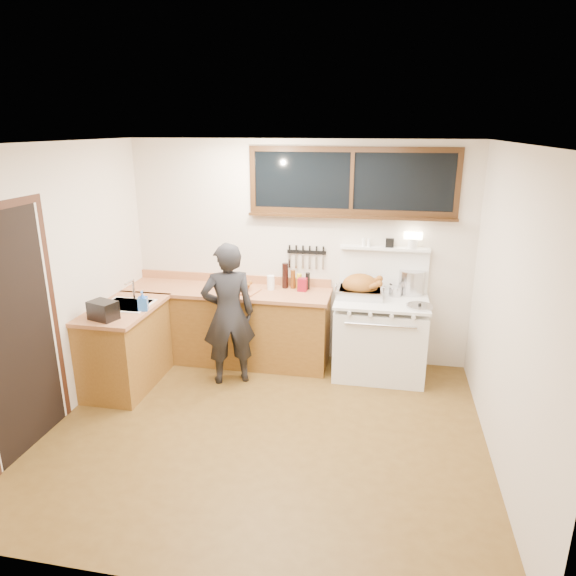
% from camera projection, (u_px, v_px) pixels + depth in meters
% --- Properties ---
extents(ground_plane, '(4.00, 3.50, 0.02)m').
position_uv_depth(ground_plane, '(266.00, 432.00, 4.80)').
color(ground_plane, '#553B16').
extents(room_shell, '(4.10, 3.60, 2.65)m').
position_uv_depth(room_shell, '(263.00, 261.00, 4.30)').
color(room_shell, beige).
rests_on(room_shell, ground).
extents(counter_back, '(2.44, 0.64, 1.00)m').
position_uv_depth(counter_back, '(228.00, 324.00, 6.16)').
color(counter_back, brown).
rests_on(counter_back, ground).
extents(counter_left, '(0.64, 1.09, 0.90)m').
position_uv_depth(counter_left, '(126.00, 346.00, 5.55)').
color(counter_left, brown).
rests_on(counter_left, ground).
extents(sink_unit, '(0.50, 0.45, 0.37)m').
position_uv_depth(sink_unit, '(127.00, 310.00, 5.50)').
color(sink_unit, white).
rests_on(sink_unit, counter_left).
extents(vintage_stove, '(1.02, 0.74, 1.61)m').
position_uv_depth(vintage_stove, '(380.00, 336.00, 5.80)').
color(vintage_stove, white).
rests_on(vintage_stove, ground).
extents(back_window, '(2.32, 0.13, 0.77)m').
position_uv_depth(back_window, '(352.00, 189.00, 5.68)').
color(back_window, black).
rests_on(back_window, room_shell).
extents(left_doorway, '(0.02, 1.04, 2.17)m').
position_uv_depth(left_doorway, '(19.00, 330.00, 4.31)').
color(left_doorway, black).
rests_on(left_doorway, ground).
extents(knife_strip, '(0.46, 0.03, 0.28)m').
position_uv_depth(knife_strip, '(306.00, 253.00, 6.00)').
color(knife_strip, black).
rests_on(knife_strip, room_shell).
extents(man, '(0.68, 0.58, 1.58)m').
position_uv_depth(man, '(228.00, 314.00, 5.53)').
color(man, black).
rests_on(man, ground).
extents(soap_bottle, '(0.12, 0.12, 0.21)m').
position_uv_depth(soap_bottle, '(143.00, 301.00, 5.30)').
color(soap_bottle, blue).
rests_on(soap_bottle, counter_left).
extents(toaster, '(0.31, 0.26, 0.19)m').
position_uv_depth(toaster, '(103.00, 310.00, 5.06)').
color(toaster, black).
rests_on(toaster, counter_left).
extents(cutting_board, '(0.43, 0.36, 0.13)m').
position_uv_depth(cutting_board, '(242.00, 287.00, 5.92)').
color(cutting_board, '#AE6E45').
rests_on(cutting_board, counter_back).
extents(roast_turkey, '(0.55, 0.39, 0.27)m').
position_uv_depth(roast_turkey, '(361.00, 288.00, 5.72)').
color(roast_turkey, silver).
rests_on(roast_turkey, vintage_stove).
extents(stockpot, '(0.39, 0.39, 0.28)m').
position_uv_depth(stockpot, '(412.00, 282.00, 5.83)').
color(stockpot, silver).
rests_on(stockpot, vintage_stove).
extents(saucepan, '(0.19, 0.27, 0.11)m').
position_uv_depth(saucepan, '(395.00, 291.00, 5.77)').
color(saucepan, silver).
rests_on(saucepan, vintage_stove).
extents(pot_lid, '(0.37, 0.37, 0.04)m').
position_uv_depth(pot_lid, '(420.00, 306.00, 5.42)').
color(pot_lid, silver).
rests_on(pot_lid, vintage_stove).
extents(coffee_tin, '(0.11, 0.09, 0.15)m').
position_uv_depth(coffee_tin, '(302.00, 285.00, 5.93)').
color(coffee_tin, maroon).
rests_on(coffee_tin, counter_back).
extents(pitcher, '(0.10, 0.10, 0.17)m').
position_uv_depth(pitcher, '(271.00, 283.00, 5.99)').
color(pitcher, white).
rests_on(pitcher, counter_back).
extents(bottle_cluster, '(0.33, 0.07, 0.30)m').
position_uv_depth(bottle_cluster, '(293.00, 278.00, 6.02)').
color(bottle_cluster, black).
rests_on(bottle_cluster, counter_back).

